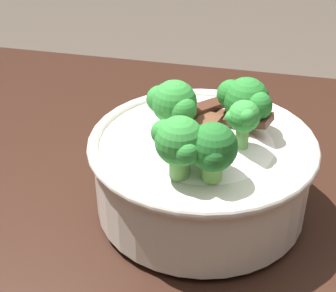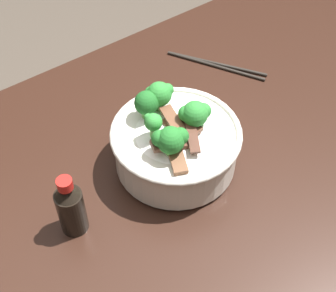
% 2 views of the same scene
% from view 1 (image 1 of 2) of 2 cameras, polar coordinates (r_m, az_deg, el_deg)
% --- Properties ---
extents(dining_table, '(1.60, 0.78, 0.80)m').
position_cam_1_polar(dining_table, '(0.63, 13.34, -15.10)').
color(dining_table, black).
rests_on(dining_table, ground).
extents(rice_bowl, '(0.24, 0.24, 0.15)m').
position_cam_1_polar(rice_bowl, '(0.53, 3.83, -2.04)').
color(rice_bowl, silver).
rests_on(rice_bowl, dining_table).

